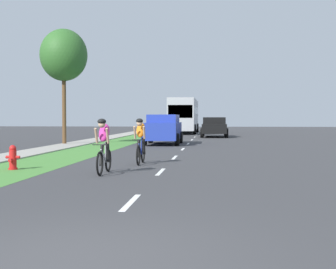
# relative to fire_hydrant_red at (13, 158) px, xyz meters

# --- Properties ---
(ground_plane) EXTENTS (120.00, 120.00, 0.00)m
(ground_plane) POSITION_rel_fire_hydrant_red_xyz_m (4.61, 11.14, -0.37)
(ground_plane) COLOR #38383A
(grass_verge) EXTENTS (2.59, 70.00, 0.01)m
(grass_verge) POSITION_rel_fire_hydrant_red_xyz_m (0.00, 11.14, -0.37)
(grass_verge) COLOR #478438
(grass_verge) RESTS_ON ground_plane
(sidewalk_concrete) EXTENTS (1.70, 70.00, 0.10)m
(sidewalk_concrete) POSITION_rel_fire_hydrant_red_xyz_m (-2.15, 11.14, -0.37)
(sidewalk_concrete) COLOR #9E998E
(sidewalk_concrete) RESTS_ON ground_plane
(lane_markings_center) EXTENTS (0.12, 52.71, 0.01)m
(lane_markings_center) POSITION_rel_fire_hydrant_red_xyz_m (4.61, 15.14, -0.37)
(lane_markings_center) COLOR white
(lane_markings_center) RESTS_ON ground_plane
(fire_hydrant_red) EXTENTS (0.44, 0.38, 0.76)m
(fire_hydrant_red) POSITION_rel_fire_hydrant_red_xyz_m (0.00, 0.00, 0.00)
(fire_hydrant_red) COLOR red
(fire_hydrant_red) RESTS_ON ground_plane
(cyclist_lead) EXTENTS (0.42, 1.72, 1.58)m
(cyclist_lead) POSITION_rel_fire_hydrant_red_xyz_m (3.05, -0.79, 0.44)
(cyclist_lead) COLOR black
(cyclist_lead) RESTS_ON ground_plane
(cyclist_trailing) EXTENTS (0.42, 1.72, 1.58)m
(cyclist_trailing) POSITION_rel_fire_hydrant_red_xyz_m (3.65, 2.13, 0.44)
(cyclist_trailing) COLOR black
(cyclist_trailing) RESTS_ON ground_plane
(suv_blue) EXTENTS (2.15, 4.70, 1.79)m
(suv_blue) POSITION_rel_fire_hydrant_red_xyz_m (3.14, 14.39, 0.58)
(suv_blue) COLOR #23389E
(suv_blue) RESTS_ON ground_plane
(pickup_black) EXTENTS (2.22, 5.10, 1.64)m
(pickup_black) POSITION_rel_fire_hydrant_red_xyz_m (6.22, 25.42, 0.46)
(pickup_black) COLOR black
(pickup_black) RESTS_ON ground_plane
(bus_silver) EXTENTS (2.78, 11.60, 3.48)m
(bus_silver) POSITION_rel_fire_hydrant_red_xyz_m (3.12, 35.10, 1.61)
(bus_silver) COLOR #A5A8AD
(bus_silver) RESTS_ON ground_plane
(street_tree_near) EXTENTS (2.82, 2.82, 6.91)m
(street_tree_near) POSITION_rel_fire_hydrant_red_xyz_m (-2.78, 13.71, 4.95)
(street_tree_near) COLOR brown
(street_tree_near) RESTS_ON ground_plane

